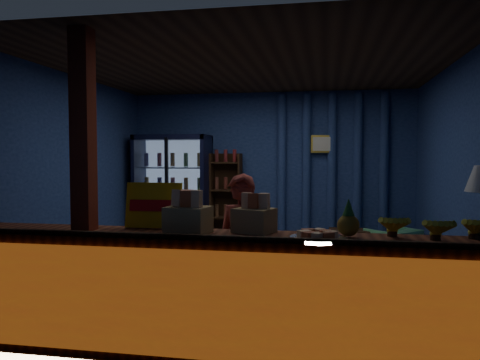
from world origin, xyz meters
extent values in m
plane|color=#515154|center=(0.00, 0.00, 0.00)|extent=(4.60, 4.60, 0.00)
plane|color=navy|center=(0.00, 2.20, 1.30)|extent=(4.60, 0.00, 4.60)
plane|color=navy|center=(0.00, -2.20, 1.30)|extent=(4.60, 0.00, 4.60)
plane|color=navy|center=(-2.30, 0.00, 1.30)|extent=(0.00, 4.40, 4.40)
plane|color=navy|center=(2.30, 0.00, 1.30)|extent=(0.00, 4.40, 4.40)
plane|color=#472D19|center=(0.00, 0.00, 2.60)|extent=(4.60, 4.60, 0.00)
cube|color=brown|center=(0.00, -1.90, 0.47)|extent=(4.40, 0.55, 0.95)
cube|color=#EC4E1B|center=(0.00, -2.19, 0.47)|extent=(4.35, 0.02, 0.81)
cube|color=#391F12|center=(0.00, -2.17, 0.97)|extent=(4.40, 0.04, 0.04)
cube|color=maroon|center=(-1.05, -1.90, 1.30)|extent=(0.16, 0.16, 2.60)
cube|color=black|center=(-1.55, 2.12, 0.95)|extent=(1.20, 0.06, 1.90)
cube|color=black|center=(-2.12, 1.85, 0.95)|extent=(0.06, 0.60, 1.90)
cube|color=black|center=(-0.98, 1.85, 0.95)|extent=(0.06, 0.60, 1.90)
cube|color=black|center=(-1.55, 1.85, 1.86)|extent=(1.20, 0.60, 0.08)
cube|color=black|center=(-1.55, 1.85, 0.04)|extent=(1.20, 0.60, 0.08)
cube|color=#99B2D8|center=(-1.55, 2.07, 0.95)|extent=(1.08, 0.02, 1.74)
cube|color=white|center=(-1.55, 1.57, 0.95)|extent=(1.12, 0.02, 1.78)
cube|color=black|center=(-1.55, 1.55, 0.95)|extent=(0.05, 0.05, 1.80)
cube|color=silver|center=(-1.55, 1.85, 0.17)|extent=(1.08, 0.48, 0.02)
cylinder|color=#A75D17|center=(-2.00, 1.85, 0.30)|extent=(0.07, 0.07, 0.22)
cylinder|color=#175D1A|center=(-1.77, 1.85, 0.30)|extent=(0.07, 0.07, 0.22)
cylinder|color=#B37F1B|center=(-1.55, 1.85, 0.30)|extent=(0.07, 0.07, 0.22)
cylinder|color=navy|center=(-1.32, 1.85, 0.30)|extent=(0.07, 0.07, 0.22)
cylinder|color=maroon|center=(-1.10, 1.85, 0.30)|extent=(0.07, 0.07, 0.22)
cube|color=silver|center=(-1.55, 1.85, 0.57)|extent=(1.08, 0.48, 0.02)
cylinder|color=#175D1A|center=(-2.00, 1.85, 0.70)|extent=(0.07, 0.07, 0.22)
cylinder|color=#B37F1B|center=(-1.77, 1.85, 0.70)|extent=(0.07, 0.07, 0.22)
cylinder|color=navy|center=(-1.55, 1.85, 0.70)|extent=(0.07, 0.07, 0.22)
cylinder|color=maroon|center=(-1.32, 1.85, 0.70)|extent=(0.07, 0.07, 0.22)
cylinder|color=#A75D17|center=(-1.10, 1.85, 0.70)|extent=(0.07, 0.07, 0.22)
cube|color=silver|center=(-1.55, 1.85, 0.97)|extent=(1.08, 0.48, 0.02)
cylinder|color=#B37F1B|center=(-2.00, 1.85, 1.10)|extent=(0.07, 0.07, 0.22)
cylinder|color=navy|center=(-1.77, 1.85, 1.10)|extent=(0.07, 0.07, 0.22)
cylinder|color=maroon|center=(-1.55, 1.85, 1.10)|extent=(0.07, 0.07, 0.22)
cylinder|color=#A75D17|center=(-1.32, 1.85, 1.10)|extent=(0.07, 0.07, 0.22)
cylinder|color=#175D1A|center=(-1.10, 1.85, 1.10)|extent=(0.07, 0.07, 0.22)
cube|color=silver|center=(-1.55, 1.85, 1.37)|extent=(1.08, 0.48, 0.02)
cylinder|color=navy|center=(-2.00, 1.85, 1.50)|extent=(0.07, 0.07, 0.22)
cylinder|color=maroon|center=(-1.77, 1.85, 1.50)|extent=(0.07, 0.07, 0.22)
cylinder|color=#A75D17|center=(-1.55, 1.85, 1.50)|extent=(0.07, 0.07, 0.22)
cylinder|color=#175D1A|center=(-1.32, 1.85, 1.50)|extent=(0.07, 0.07, 0.22)
cylinder|color=#B37F1B|center=(-1.10, 1.85, 1.50)|extent=(0.07, 0.07, 0.22)
cube|color=#391F12|center=(-0.70, 2.15, 0.80)|extent=(0.50, 0.02, 1.60)
cube|color=#391F12|center=(-0.93, 2.02, 0.80)|extent=(0.03, 0.28, 1.60)
cube|color=#391F12|center=(-0.46, 2.02, 0.80)|extent=(0.03, 0.28, 1.60)
cube|color=#391F12|center=(-0.70, 2.02, 0.10)|extent=(0.46, 0.26, 0.02)
cube|color=#391F12|center=(-0.70, 2.02, 0.55)|extent=(0.46, 0.26, 0.02)
cube|color=#391F12|center=(-0.70, 2.02, 1.00)|extent=(0.46, 0.26, 0.02)
cube|color=#391F12|center=(-0.70, 2.02, 1.45)|extent=(0.46, 0.26, 0.02)
cylinder|color=navy|center=(0.20, 2.14, 1.30)|extent=(0.14, 0.14, 2.50)
cylinder|color=navy|center=(0.60, 2.14, 1.30)|extent=(0.14, 0.14, 2.50)
cylinder|color=navy|center=(1.00, 2.14, 1.30)|extent=(0.14, 0.14, 2.50)
cylinder|color=navy|center=(1.40, 2.14, 1.30)|extent=(0.14, 0.14, 2.50)
cylinder|color=navy|center=(1.80, 2.14, 1.30)|extent=(0.14, 0.14, 2.50)
cube|color=gold|center=(0.85, 2.10, 1.75)|extent=(0.36, 0.03, 0.28)
cube|color=silver|center=(0.85, 2.08, 1.75)|extent=(0.30, 0.01, 0.22)
imported|color=maroon|center=(0.18, -1.37, 0.70)|extent=(0.58, 0.45, 1.41)
imported|color=#62C57F|center=(1.84, 1.39, 0.28)|extent=(0.84, 0.84, 0.55)
cube|color=#391F12|center=(1.24, 1.42, 0.25)|extent=(0.57, 0.43, 0.50)
cylinder|color=#391F12|center=(1.24, 1.42, 0.55)|extent=(0.10, 0.10, 0.10)
cube|color=#E6B30C|center=(-0.53, -1.68, 1.14)|extent=(0.49, 0.11, 0.39)
cube|color=red|center=(-0.53, -1.70, 1.14)|extent=(0.41, 0.04, 0.10)
cube|color=olive|center=(-0.17, -1.89, 1.06)|extent=(0.36, 0.31, 0.21)
cube|color=orange|center=(-0.25, -1.88, 1.23)|extent=(0.09, 0.07, 0.13)
cube|color=#B74822|center=(-0.17, -1.89, 1.23)|extent=(0.09, 0.07, 0.13)
cube|color=orange|center=(-0.08, -1.90, 1.23)|extent=(0.09, 0.07, 0.13)
cube|color=olive|center=(0.34, -1.75, 1.05)|extent=(0.36, 0.33, 0.19)
cube|color=orange|center=(0.27, -1.72, 1.20)|extent=(0.09, 0.08, 0.12)
cube|color=#B74822|center=(0.34, -1.75, 1.20)|extent=(0.09, 0.08, 0.12)
cube|color=orange|center=(0.41, -1.78, 1.20)|extent=(0.09, 0.08, 0.12)
cylinder|color=silver|center=(0.86, -2.01, 0.96)|extent=(0.42, 0.42, 0.02)
cube|color=orange|center=(0.94, -2.01, 1.00)|extent=(0.09, 0.06, 0.05)
cube|color=#B74822|center=(0.92, -1.95, 1.00)|extent=(0.11, 0.11, 0.05)
cube|color=orange|center=(0.86, -1.93, 1.00)|extent=(0.06, 0.09, 0.05)
cube|color=#B74822|center=(0.80, -1.95, 1.00)|extent=(0.11, 0.11, 0.05)
cube|color=orange|center=(0.78, -2.01, 1.00)|extent=(0.09, 0.06, 0.05)
cube|color=#B74822|center=(0.80, -2.07, 1.00)|extent=(0.11, 0.11, 0.05)
cube|color=orange|center=(0.86, -2.09, 1.00)|extent=(0.06, 0.09, 0.05)
cube|color=#B74822|center=(0.92, -2.07, 1.00)|extent=(0.11, 0.11, 0.05)
sphere|color=olive|center=(1.08, -1.86, 1.04)|extent=(0.17, 0.17, 0.17)
cone|color=#236020|center=(1.08, -1.86, 1.18)|extent=(0.09, 0.09, 0.13)
camera|label=1|loc=(0.91, -5.44, 1.57)|focal=35.00mm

